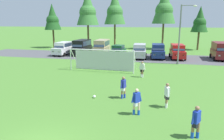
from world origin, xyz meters
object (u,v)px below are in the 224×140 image
at_px(street_lamp, 181,34).
at_px(soccer_ball, 94,97).
at_px(player_winger_left, 137,102).
at_px(parked_car_slot_right, 158,51).
at_px(parked_car_slot_end, 220,50).
at_px(parked_car_slot_left, 82,47).
at_px(parked_car_slot_center_right, 140,51).
at_px(parked_car_slot_center_left, 102,47).
at_px(player_striker_near, 123,87).
at_px(parked_car_slot_center, 118,50).
at_px(player_midfield_center, 196,122).
at_px(parked_car_slot_far_right, 177,51).
at_px(soccer_goal, 103,59).
at_px(player_defender_far, 142,69).
at_px(parked_car_slot_far_left, 63,48).
at_px(player_winger_right, 167,95).

bearing_deg(street_lamp, soccer_ball, -115.16).
height_order(player_winger_left, parked_car_slot_right, parked_car_slot_right).
relative_size(player_winger_left, parked_car_slot_end, 0.34).
bearing_deg(parked_car_slot_left, parked_car_slot_center_right, -6.82).
bearing_deg(parked_car_slot_center_left, player_striker_near, -69.82).
bearing_deg(soccer_ball, parked_car_slot_center, 96.81).
bearing_deg(soccer_ball, player_midfield_center, -32.88).
height_order(player_striker_near, parked_car_slot_left, parked_car_slot_left).
relative_size(player_striker_near, parked_car_slot_center, 0.38).
bearing_deg(parked_car_slot_far_right, parked_car_slot_left, 178.50).
distance_m(player_winger_left, parked_car_slot_end, 24.14).
xyz_separation_m(soccer_goal, player_defender_far, (4.65, -2.15, -0.47)).
bearing_deg(parked_car_slot_far_left, soccer_ball, -58.36).
xyz_separation_m(parked_car_slot_far_left, parked_car_slot_end, (24.50, 1.31, 0.23)).
height_order(soccer_goal, parked_car_slot_end, soccer_goal).
distance_m(parked_car_slot_right, parked_car_slot_far_right, 2.89).
bearing_deg(player_winger_right, parked_car_slot_center_left, 116.33).
height_order(soccer_goal, parked_car_slot_center_right, soccer_goal).
bearing_deg(soccer_goal, parked_car_slot_end, 36.44).
height_order(parked_car_slot_center, parked_car_slot_far_right, parked_car_slot_far_right).
relative_size(player_defender_far, parked_car_slot_left, 0.34).
relative_size(player_striker_near, parked_car_slot_right, 0.35).
height_order(soccer_ball, parked_car_slot_center, parked_car_slot_center).
bearing_deg(soccer_goal, parked_car_slot_far_right, 49.21).
relative_size(player_striker_near, parked_car_slot_left, 0.34).
relative_size(player_striker_near, player_midfield_center, 1.00).
distance_m(player_winger_left, street_lamp, 17.57).
bearing_deg(parked_car_slot_far_right, parked_car_slot_center_right, -172.19).
xyz_separation_m(player_winger_right, parked_car_slot_center_left, (-10.37, 20.96, 0.52)).
bearing_deg(player_striker_near, soccer_goal, 114.62).
height_order(soccer_ball, parked_car_slot_end, parked_car_slot_end).
distance_m(player_midfield_center, parked_car_slot_center_right, 23.09).
xyz_separation_m(soccer_goal, parked_car_slot_far_right, (8.76, 10.16, -0.18)).
distance_m(soccer_goal, player_winger_right, 11.84).
bearing_deg(parked_car_slot_far_left, street_lamp, -11.90).
bearing_deg(parked_car_slot_far_left, player_defender_far, -39.53).
bearing_deg(parked_car_slot_end, parked_car_slot_right, -173.13).
bearing_deg(parked_car_slot_center_left, soccer_ball, -75.57).
distance_m(soccer_ball, player_winger_left, 4.05).
relative_size(parked_car_slot_center_left, parked_car_slot_center, 1.13).
bearing_deg(player_midfield_center, parked_car_slot_center_right, 102.76).
xyz_separation_m(player_defender_far, player_winger_left, (0.53, -8.99, 0.00)).
relative_size(soccer_goal, parked_car_slot_end, 1.54).
xyz_separation_m(player_winger_left, parked_car_slot_left, (-11.86, 21.71, 0.52)).
height_order(player_midfield_center, parked_car_slot_far_right, parked_car_slot_far_right).
relative_size(parked_car_slot_far_left, parked_car_slot_left, 0.97).
bearing_deg(parked_car_slot_end, parked_car_slot_far_right, -172.44).
relative_size(player_defender_far, parked_car_slot_center_left, 0.34).
bearing_deg(player_winger_right, soccer_ball, 173.48).
xyz_separation_m(player_striker_near, parked_car_slot_far_left, (-13.56, 18.18, 0.29)).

